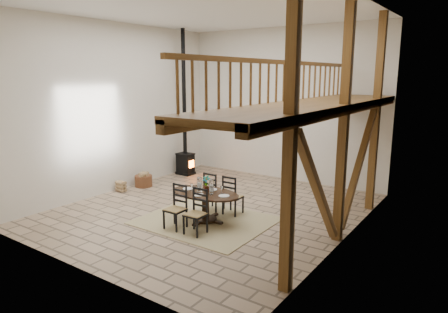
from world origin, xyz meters
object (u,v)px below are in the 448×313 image
Objects in this scene: wood_stove at (185,142)px; log_stack at (121,186)px; dining_table at (206,205)px; log_basket at (144,180)px.

wood_stove reaches higher than log_stack.
wood_stove is at bearing 134.87° from dining_table.
log_basket is 1.65× the size of log_stack.
log_stack is (-0.23, -2.76, -0.99)m from wood_stove.
log_basket is at bearing 158.12° from dining_table.
dining_table is 3.73m from log_basket.
log_stack is at bearing -101.18° from log_basket.
wood_stove is at bearing 87.85° from log_basket.
log_stack is (-3.64, 0.53, -0.26)m from dining_table.
dining_table is 3.69m from log_stack.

